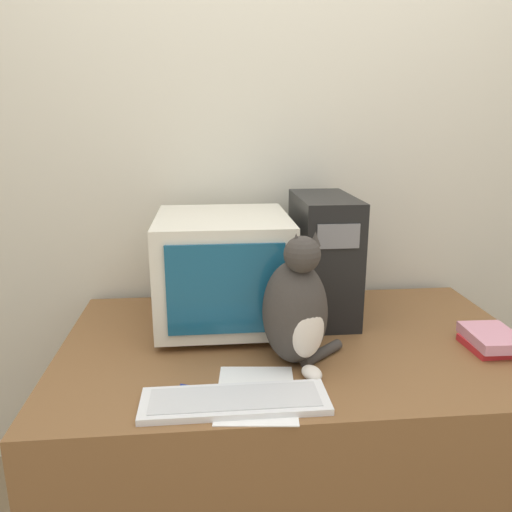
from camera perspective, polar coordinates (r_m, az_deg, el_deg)
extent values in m
cube|color=beige|center=(2.07, 2.29, 9.57)|extent=(7.00, 0.05, 2.50)
cube|color=brown|center=(1.88, 4.34, -20.00)|extent=(1.54, 0.94, 0.75)
cube|color=beige|center=(1.82, -3.65, -7.23)|extent=(0.32, 0.28, 0.02)
cube|color=beige|center=(1.76, -3.76, -1.30)|extent=(0.45, 0.47, 0.37)
cube|color=navy|center=(1.53, -3.46, -3.87)|extent=(0.36, 0.01, 0.29)
cube|color=black|center=(1.84, 7.68, -0.09)|extent=(0.20, 0.39, 0.45)
cube|color=slate|center=(1.63, 9.41, 2.23)|extent=(0.14, 0.01, 0.08)
cube|color=silver|center=(1.34, -2.42, -16.24)|extent=(0.49, 0.15, 0.02)
cube|color=silver|center=(1.34, -2.42, -15.86)|extent=(0.44, 0.12, 0.00)
ellipsoid|color=#38332D|center=(1.50, 4.45, -6.41)|extent=(0.24, 0.26, 0.32)
ellipsoid|color=beige|center=(1.44, 5.89, -8.34)|extent=(0.12, 0.09, 0.17)
sphere|color=#38332D|center=(1.41, 5.30, 0.18)|extent=(0.13, 0.13, 0.11)
cone|color=#38332D|center=(1.39, 4.60, 1.76)|extent=(0.03, 0.03, 0.04)
cone|color=#38332D|center=(1.42, 6.80, 1.99)|extent=(0.03, 0.03, 0.04)
ellipsoid|color=beige|center=(1.46, 6.59, -13.13)|extent=(0.07, 0.09, 0.04)
cylinder|color=#38332D|center=(1.57, 7.51, -10.95)|extent=(0.16, 0.14, 0.03)
cube|color=red|center=(1.79, 25.23, -9.23)|extent=(0.15, 0.16, 0.02)
cube|color=pink|center=(1.78, 25.37, -8.37)|extent=(0.15, 0.20, 0.03)
cylinder|color=navy|center=(1.41, -6.13, -14.92)|extent=(0.12, 0.06, 0.01)
cube|color=white|center=(1.39, 0.01, -15.46)|extent=(0.24, 0.32, 0.00)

